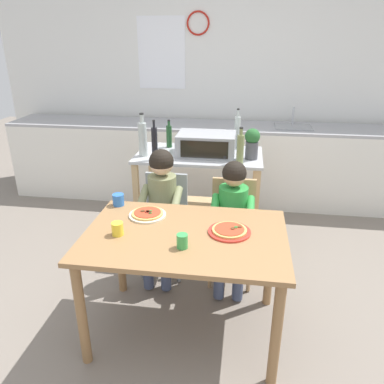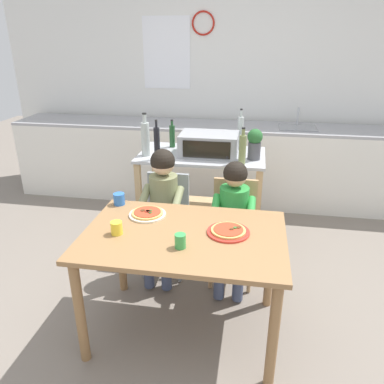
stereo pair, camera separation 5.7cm
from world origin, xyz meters
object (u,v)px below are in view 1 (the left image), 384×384
object	(u,v)px
child_in_olive_shirt	(161,201)
drinking_cup_yellow	(118,229)
bottle_brown_beer	(169,136)
bottle_dark_olive_oil	(143,138)
dining_chair_left	(165,216)
drinking_cup_green	(182,241)
kitchen_island_cart	(199,182)
toaster_oven	(206,144)
pizza_plate_red_rimmed	(229,231)
potted_herb_plant	(252,143)
dining_chair_right	(232,223)
dining_table	(185,249)
pizza_plate_cream	(148,214)
bottle_clear_vinegar	(155,143)
drinking_cup_blue	(118,200)
bottle_squat_spirits	(237,132)
child_in_green_shirt	(232,212)
bottle_tall_green_wine	(240,148)

from	to	relation	value
child_in_olive_shirt	drinking_cup_yellow	world-z (taller)	child_in_olive_shirt
bottle_brown_beer	bottle_dark_olive_oil	distance (m)	0.35
dining_chair_left	drinking_cup_green	world-z (taller)	drinking_cup_green
bottle_brown_beer	bottle_dark_olive_oil	world-z (taller)	bottle_dark_olive_oil
kitchen_island_cart	toaster_oven	distance (m)	0.38
bottle_brown_beer	drinking_cup_green	world-z (taller)	bottle_brown_beer
pizza_plate_red_rimmed	drinking_cup_green	size ratio (longest dim) A/B	3.10
toaster_oven	potted_herb_plant	xyz separation A→B (m)	(0.40, -0.07, 0.05)
dining_chair_right	child_in_olive_shirt	size ratio (longest dim) A/B	0.77
dining_table	pizza_plate_cream	size ratio (longest dim) A/B	4.99
bottle_clear_vinegar	bottle_brown_beer	world-z (taller)	bottle_clear_vinegar
pizza_plate_red_rimmed	toaster_oven	bearing A→B (deg)	103.01
potted_herb_plant	dining_chair_right	world-z (taller)	potted_herb_plant
dining_table	drinking_cup_blue	xyz separation A→B (m)	(-0.53, 0.34, 0.15)
bottle_clear_vinegar	child_in_olive_shirt	size ratio (longest dim) A/B	0.33
bottle_squat_spirits	child_in_olive_shirt	bearing A→B (deg)	-121.63
dining_table	drinking_cup_green	distance (m)	0.22
bottle_squat_spirits	kitchen_island_cart	bearing A→B (deg)	-146.56
potted_herb_plant	child_in_green_shirt	xyz separation A→B (m)	(-0.12, -0.62, -0.37)
bottle_squat_spirits	drinking_cup_green	world-z (taller)	bottle_squat_spirits
dining_chair_left	drinking_cup_yellow	world-z (taller)	same
dining_chair_right	bottle_brown_beer	bearing A→B (deg)	130.78
bottle_clear_vinegar	bottle_brown_beer	distance (m)	0.41
bottle_tall_green_wine	bottle_squat_spirits	xyz separation A→B (m)	(-0.04, 0.44, 0.03)
kitchen_island_cart	dining_chair_left	world-z (taller)	kitchen_island_cart
bottle_squat_spirits	pizza_plate_cream	xyz separation A→B (m)	(-0.54, -1.27, -0.27)
bottle_tall_green_wine	pizza_plate_red_rimmed	xyz separation A→B (m)	(-0.03, -0.98, -0.24)
child_in_olive_shirt	child_in_green_shirt	world-z (taller)	child_in_olive_shirt
bottle_tall_green_wine	dining_chair_left	bearing A→B (deg)	-151.39
kitchen_island_cart	child_in_green_shirt	distance (m)	0.79
dining_table	drinking_cup_yellow	size ratio (longest dim) A/B	15.27
dining_chair_right	drinking_cup_green	world-z (taller)	drinking_cup_green
bottle_dark_olive_oil	dining_chair_right	bearing A→B (deg)	-28.58
toaster_oven	drinking_cup_green	xyz separation A→B (m)	(0.02, -1.40, -0.18)
child_in_olive_shirt	drinking_cup_blue	distance (m)	0.37
dining_table	potted_herb_plant	bearing A→B (deg)	71.64
dining_chair_left	drinking_cup_green	bearing A→B (deg)	-71.35
dining_chair_right	child_in_green_shirt	size ratio (longest dim) A/B	0.82
toaster_oven	drinking_cup_yellow	xyz separation A→B (m)	(-0.39, -1.31, -0.18)
bottle_brown_beer	dining_table	xyz separation A→B (m)	(0.38, -1.43, -0.34)
pizza_plate_cream	pizza_plate_red_rimmed	bearing A→B (deg)	-15.31
drinking_cup_green	toaster_oven	bearing A→B (deg)	90.77
toaster_oven	drinking_cup_yellow	bearing A→B (deg)	-106.59
bottle_dark_olive_oil	dining_chair_left	xyz separation A→B (m)	(0.27, -0.41, -0.54)
bottle_dark_olive_oil	drinking_cup_green	distance (m)	1.43
kitchen_island_cart	pizza_plate_red_rimmed	distance (m)	1.27
bottle_brown_beer	bottle_tall_green_wine	bearing A→B (deg)	-30.28
dining_table	bottle_dark_olive_oil	bearing A→B (deg)	116.22
bottle_squat_spirits	drinking_cup_yellow	bearing A→B (deg)	-112.85
dining_chair_right	child_in_green_shirt	xyz separation A→B (m)	(0.00, -0.12, 0.16)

